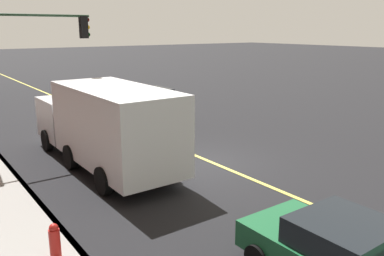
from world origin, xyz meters
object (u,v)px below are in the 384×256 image
object	(u,v)px
truck_white	(105,124)
fire_hydrant	(55,244)
traffic_light_mast	(26,55)
car_white	(155,101)
car_green	(342,254)

from	to	relation	value
truck_white	fire_hydrant	bearing A→B (deg)	145.51
traffic_light_mast	fire_hydrant	distance (m)	9.30
car_white	truck_white	bearing A→B (deg)	138.12
car_white	fire_hydrant	xyz separation A→B (m)	(-12.25, 9.89, -0.33)
car_white	car_green	bearing A→B (deg)	161.18
traffic_light_mast	fire_hydrant	world-z (taller)	traffic_light_mast
car_green	truck_white	xyz separation A→B (m)	(9.37, 0.71, 0.91)
car_white	traffic_light_mast	size ratio (longest dim) A/B	0.70
car_green	traffic_light_mast	world-z (taller)	traffic_light_mast
car_green	car_white	bearing A→B (deg)	-18.82
truck_white	fire_hydrant	world-z (taller)	truck_white
car_green	truck_white	distance (m)	9.44
truck_white	fire_hydrant	distance (m)	6.45
car_white	car_green	world-z (taller)	car_white
car_white	truck_white	size ratio (longest dim) A/B	0.49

